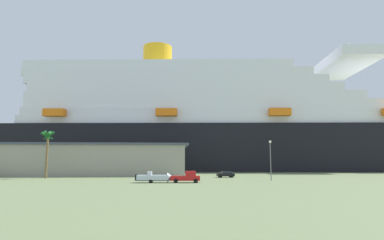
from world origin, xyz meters
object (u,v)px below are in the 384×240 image
(palm_tree, at_px, (48,141))
(street_lamp, at_px, (270,155))
(small_boat_on_trailer, at_px, (157,178))
(parked_car_black_coupe, at_px, (226,174))
(pickup_truck, at_px, (187,177))
(cruise_ship, at_px, (214,129))

(palm_tree, bearing_deg, street_lamp, -12.88)
(small_boat_on_trailer, relative_size, parked_car_black_coupe, 1.84)
(small_boat_on_trailer, height_order, parked_car_black_coupe, small_boat_on_trailer)
(street_lamp, relative_size, parked_car_black_coupe, 1.87)
(street_lamp, bearing_deg, parked_car_black_coupe, 120.35)
(pickup_truck, xyz_separation_m, palm_tree, (-33.61, 17.59, 7.98))
(small_boat_on_trailer, xyz_separation_m, parked_car_black_coupe, (16.27, 18.74, -0.13))
(pickup_truck, bearing_deg, small_boat_on_trailer, 178.65)
(small_boat_on_trailer, xyz_separation_m, street_lamp, (23.96, 5.61, 4.54))
(parked_car_black_coupe, bearing_deg, pickup_truck, -119.12)
(cruise_ship, xyz_separation_m, parked_car_black_coupe, (-3.80, -55.98, -17.30))
(pickup_truck, xyz_separation_m, small_boat_on_trailer, (-5.76, 0.14, -0.08))
(pickup_truck, distance_m, palm_tree, 38.76)
(pickup_truck, distance_m, small_boat_on_trailer, 5.76)
(palm_tree, bearing_deg, cruise_ship, 50.08)
(palm_tree, xyz_separation_m, parked_car_black_coupe, (44.12, 1.29, -8.19))
(pickup_truck, bearing_deg, parked_car_black_coupe, 60.88)
(small_boat_on_trailer, bearing_deg, pickup_truck, -1.35)
(pickup_truck, height_order, street_lamp, street_lamp)
(pickup_truck, xyz_separation_m, parked_car_black_coupe, (10.51, 18.88, -0.21))
(pickup_truck, relative_size, parked_car_black_coupe, 1.24)
(cruise_ship, height_order, small_boat_on_trailer, cruise_ship)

